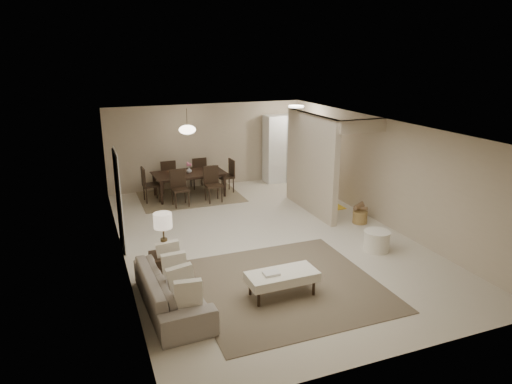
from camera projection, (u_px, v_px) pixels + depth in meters
name	position (u px, v px, depth m)	size (l,w,h in m)	color
floor	(263.00, 237.00, 10.15)	(9.00, 9.00, 0.00)	beige
ceiling	(264.00, 125.00, 9.41)	(9.00, 9.00, 0.00)	white
back_wall	(208.00, 145.00, 13.79)	(6.00, 6.00, 0.00)	#B9A68C
left_wall	(119.00, 199.00, 8.74)	(9.00, 9.00, 0.00)	#B9A68C
right_wall	(381.00, 171.00, 10.82)	(9.00, 9.00, 0.00)	#B9A68C
partition	(311.00, 164.00, 11.52)	(0.15, 2.50, 2.50)	#B9A68C
doorway	(119.00, 201.00, 9.36)	(0.04, 0.90, 2.04)	black
pantry_cabinet	(283.00, 148.00, 14.35)	(1.20, 0.55, 2.10)	white
flush_light	(296.00, 106.00, 13.07)	(0.44, 0.44, 0.05)	white
living_rug	(285.00, 285.00, 8.06)	(3.20, 3.20, 0.01)	brown
sofa	(172.00, 289.00, 7.29)	(0.85, 2.16, 0.63)	gray
ottoman_bench	(282.00, 277.00, 7.63)	(1.20, 0.57, 0.43)	silver
side_table	(166.00, 269.00, 8.05)	(0.51, 0.51, 0.56)	black
table_lamp	(163.00, 224.00, 7.81)	(0.32, 0.32, 0.76)	#46361E
round_pouf	(377.00, 241.00, 9.42)	(0.54, 0.54, 0.42)	silver
wicker_basket	(360.00, 217.00, 10.97)	(0.35, 0.35, 0.30)	olive
dining_rug	(190.00, 196.00, 13.03)	(2.80, 2.10, 0.01)	brown
dining_table	(190.00, 185.00, 12.93)	(1.99, 1.11, 0.70)	black
dining_chairs	(190.00, 180.00, 12.89)	(2.62, 1.94, 0.97)	black
vase	(189.00, 170.00, 12.80)	(0.15, 0.15, 0.16)	silver
yellow_mat	(325.00, 208.00, 12.07)	(0.98, 0.60, 0.01)	gold
pendant_light	(187.00, 130.00, 12.47)	(0.46, 0.46, 0.71)	#46361E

